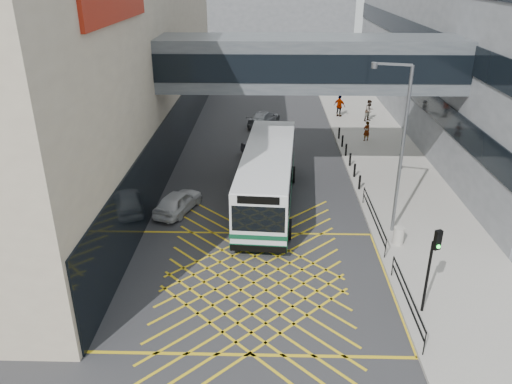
# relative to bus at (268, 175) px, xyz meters

# --- Properties ---
(ground) EXTENTS (120.00, 120.00, 0.00)m
(ground) POSITION_rel_bus_xyz_m (-0.58, -8.09, -1.80)
(ground) COLOR #333335
(skybridge) EXTENTS (20.00, 4.10, 3.00)m
(skybridge) POSITION_rel_bus_xyz_m (2.42, 3.91, 5.70)
(skybridge) COLOR #4A4F54
(skybridge) RESTS_ON ground
(pavement) EXTENTS (6.00, 54.00, 0.16)m
(pavement) POSITION_rel_bus_xyz_m (8.42, 6.91, -1.72)
(pavement) COLOR #A19C93
(pavement) RESTS_ON ground
(box_junction) EXTENTS (12.00, 9.00, 0.01)m
(box_junction) POSITION_rel_bus_xyz_m (-0.58, -8.09, -1.80)
(box_junction) COLOR gold
(box_junction) RESTS_ON ground
(bus) EXTENTS (3.62, 12.16, 3.36)m
(bus) POSITION_rel_bus_xyz_m (0.00, 0.00, 0.00)
(bus) COLOR silver
(bus) RESTS_ON ground
(car_white) EXTENTS (2.88, 4.33, 1.28)m
(car_white) POSITION_rel_bus_xyz_m (-5.08, -1.16, -1.16)
(car_white) COLOR silver
(car_white) RESTS_ON ground
(car_dark) EXTENTS (3.25, 4.85, 1.41)m
(car_dark) POSITION_rel_bus_xyz_m (-0.63, 7.07, -1.09)
(car_dark) COLOR #222127
(car_dark) RESTS_ON ground
(car_silver) EXTENTS (3.24, 4.65, 1.33)m
(car_silver) POSITION_rel_bus_xyz_m (-0.42, 15.98, -1.13)
(car_silver) COLOR gray
(car_silver) RESTS_ON ground
(traffic_light) EXTENTS (0.31, 0.45, 3.76)m
(traffic_light) POSITION_rel_bus_xyz_m (6.27, -10.17, 0.80)
(traffic_light) COLOR black
(traffic_light) RESTS_ON pavement
(street_lamp) EXTENTS (1.94, 0.70, 8.57)m
(street_lamp) POSITION_rel_bus_xyz_m (6.34, -3.31, 3.24)
(street_lamp) COLOR slate
(street_lamp) RESTS_ON pavement
(litter_bin) EXTENTS (0.53, 0.53, 0.92)m
(litter_bin) POSITION_rel_bus_xyz_m (6.49, -4.78, -1.18)
(litter_bin) COLOR #ADA89E
(litter_bin) RESTS_ON pavement
(kerb_railings) EXTENTS (0.05, 12.54, 1.00)m
(kerb_railings) POSITION_rel_bus_xyz_m (5.57, -6.31, -0.92)
(kerb_railings) COLOR black
(kerb_railings) RESTS_ON pavement
(bollards) EXTENTS (0.14, 10.14, 0.90)m
(bollards) POSITION_rel_bus_xyz_m (5.67, 6.91, -1.19)
(bollards) COLOR black
(bollards) RESTS_ON pavement
(pedestrian_a) EXTENTS (0.76, 0.67, 1.57)m
(pedestrian_a) POSITION_rel_bus_xyz_m (7.74, 11.45, -0.86)
(pedestrian_a) COLOR gray
(pedestrian_a) RESTS_ON pavement
(pedestrian_b) EXTENTS (1.05, 0.99, 1.88)m
(pedestrian_b) POSITION_rel_bus_xyz_m (8.95, 17.00, -0.70)
(pedestrian_b) COLOR gray
(pedestrian_b) RESTS_ON pavement
(pedestrian_c) EXTENTS (1.26, 1.15, 1.97)m
(pedestrian_c) POSITION_rel_bus_xyz_m (6.49, 18.41, -0.66)
(pedestrian_c) COLOR gray
(pedestrian_c) RESTS_ON pavement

